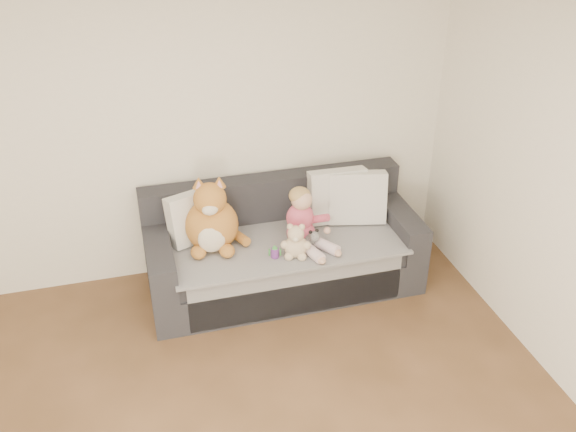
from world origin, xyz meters
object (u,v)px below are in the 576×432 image
object	(u,v)px
plush_cat	(212,222)
teddy_bear	(296,244)
sippy_cup	(275,251)
toddler	(304,221)
sofa	(282,251)

from	to	relation	value
plush_cat	teddy_bear	distance (m)	0.67
plush_cat	sippy_cup	bearing A→B (deg)	-22.43
teddy_bear	sippy_cup	size ratio (longest dim) A/B	2.69
toddler	sippy_cup	xyz separation A→B (m)	(-0.27, -0.14, -0.15)
toddler	sippy_cup	world-z (taller)	toddler
sofa	toddler	bearing A→B (deg)	-54.35
teddy_bear	sippy_cup	world-z (taller)	teddy_bear
sippy_cup	teddy_bear	bearing A→B (deg)	-10.15
sofa	plush_cat	world-z (taller)	plush_cat
toddler	plush_cat	size ratio (longest dim) A/B	0.78
toddler	sippy_cup	distance (m)	0.33
sofa	teddy_bear	xyz separation A→B (m)	(0.02, -0.34, 0.28)
sofa	sippy_cup	bearing A→B (deg)	-113.78
sofa	teddy_bear	bearing A→B (deg)	-86.83
plush_cat	teddy_bear	world-z (taller)	plush_cat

